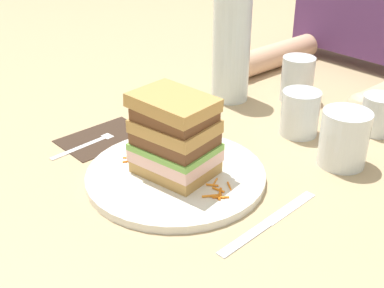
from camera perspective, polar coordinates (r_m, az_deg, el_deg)
name	(u,v)px	position (r m, az deg, el deg)	size (l,w,h in m)	color
ground_plane	(188,173)	(0.79, -0.51, -3.39)	(3.00, 3.00, 0.00)	tan
main_plate	(178,176)	(0.77, -1.67, -3.74)	(0.28, 0.28, 0.01)	white
sandwich	(177,137)	(0.74, -1.77, 0.81)	(0.13, 0.11, 0.13)	tan
carrot_shred_0	(136,157)	(0.81, -6.53, -1.49)	(0.00, 0.00, 0.03)	orange
carrot_shred_1	(145,150)	(0.83, -5.45, -0.67)	(0.00, 0.00, 0.03)	orange
carrot_shred_2	(129,161)	(0.80, -7.34, -1.97)	(0.00, 0.00, 0.02)	orange
carrot_shred_3	(153,156)	(0.81, -4.55, -1.41)	(0.00, 0.00, 0.02)	orange
carrot_shred_4	(132,158)	(0.81, -6.91, -1.59)	(0.00, 0.00, 0.03)	orange
carrot_shred_5	(145,151)	(0.83, -5.42, -0.84)	(0.00, 0.00, 0.03)	orange
carrot_shred_6	(218,190)	(0.73, 3.06, -5.29)	(0.00, 0.00, 0.02)	orange
carrot_shred_7	(217,197)	(0.71, 2.93, -6.10)	(0.00, 0.00, 0.02)	orange
carrot_shred_8	(212,196)	(0.71, 2.32, -5.98)	(0.00, 0.00, 0.03)	orange
carrot_shred_9	(213,183)	(0.74, 2.43, -4.49)	(0.00, 0.00, 0.02)	orange
carrot_shred_10	(229,186)	(0.74, 4.32, -4.84)	(0.00, 0.00, 0.02)	orange
carrot_shred_11	(221,197)	(0.71, 3.34, -6.16)	(0.00, 0.00, 0.02)	orange
carrot_shred_12	(220,194)	(0.72, 3.24, -5.77)	(0.00, 0.00, 0.03)	orange
carrot_shred_13	(212,185)	(0.74, 2.35, -4.76)	(0.00, 0.00, 0.02)	orange
napkin_dark	(104,138)	(0.91, -10.13, 0.74)	(0.10, 0.15, 0.00)	#38281E
fork	(94,140)	(0.90, -11.29, 0.44)	(0.03, 0.17, 0.00)	silver
knife	(267,223)	(0.69, 8.63, -9.03)	(0.03, 0.20, 0.00)	silver
juice_glass	(344,141)	(0.83, 17.09, 0.32)	(0.08, 0.08, 0.09)	white
water_bottle	(232,41)	(1.03, 4.59, 11.80)	(0.08, 0.08, 0.28)	silver
empty_tumbler_0	(300,113)	(0.92, 12.35, 3.51)	(0.07, 0.07, 0.08)	silver
empty_tumbler_1	(378,114)	(0.97, 20.72, 3.21)	(0.06, 0.06, 0.07)	silver
empty_tumbler_2	(297,79)	(1.06, 12.06, 7.34)	(0.07, 0.07, 0.09)	silver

